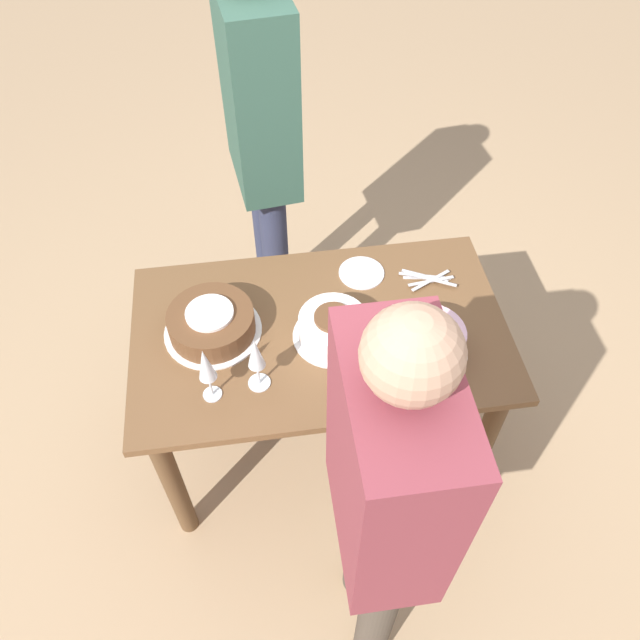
% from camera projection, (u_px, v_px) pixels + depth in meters
% --- Properties ---
extents(ground_plane, '(12.00, 12.00, 0.00)m').
position_uv_depth(ground_plane, '(320.00, 438.00, 2.65)').
color(ground_plane, tan).
extents(dining_table, '(1.25, 0.74, 0.74)m').
position_uv_depth(dining_table, '(320.00, 354.00, 2.19)').
color(dining_table, brown).
rests_on(dining_table, ground_plane).
extents(cake_center_white, '(0.27, 0.27, 0.10)m').
position_uv_depth(cake_center_white, '(333.00, 327.00, 2.03)').
color(cake_center_white, white).
rests_on(cake_center_white, dining_table).
extents(cake_front_chocolate, '(0.32, 0.32, 0.10)m').
position_uv_depth(cake_front_chocolate, '(211.00, 323.00, 2.04)').
color(cake_front_chocolate, white).
rests_on(cake_front_chocolate, dining_table).
extents(cake_back_decorated, '(0.27, 0.27, 0.11)m').
position_uv_depth(cake_back_decorated, '(427.00, 342.00, 1.98)').
color(cake_back_decorated, white).
rests_on(cake_back_decorated, dining_table).
extents(wine_glass_near, '(0.07, 0.07, 0.22)m').
position_uv_depth(wine_glass_near, '(256.00, 355.00, 1.83)').
color(wine_glass_near, silver).
rests_on(wine_glass_near, dining_table).
extents(wine_glass_far, '(0.06, 0.06, 0.22)m').
position_uv_depth(wine_glass_far, '(206.00, 366.00, 1.80)').
color(wine_glass_far, silver).
rests_on(wine_glass_far, dining_table).
extents(dessert_plate_left, '(0.16, 0.16, 0.01)m').
position_uv_depth(dessert_plate_left, '(361.00, 273.00, 2.24)').
color(dessert_plate_left, silver).
rests_on(dessert_plate_left, dining_table).
extents(fork_pile, '(0.19, 0.12, 0.02)m').
position_uv_depth(fork_pile, '(428.00, 278.00, 2.22)').
color(fork_pile, silver).
rests_on(fork_pile, dining_table).
extents(person_cutting, '(0.27, 0.42, 1.73)m').
position_uv_depth(person_cutting, '(261.00, 128.00, 2.29)').
color(person_cutting, '#2D334C').
rests_on(person_cutting, ground_plane).
extents(person_watching, '(0.22, 0.40, 1.62)m').
position_uv_depth(person_watching, '(385.00, 496.00, 1.46)').
color(person_watching, '#4C4238').
rests_on(person_watching, ground_plane).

